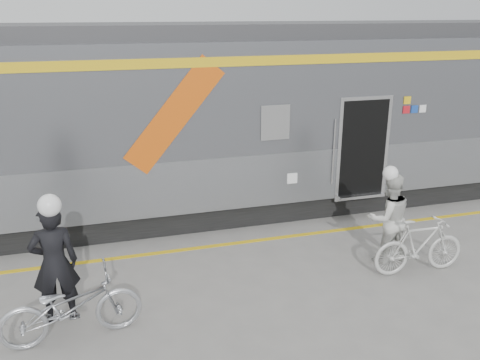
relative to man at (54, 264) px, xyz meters
name	(u,v)px	position (x,y,z in m)	size (l,w,h in m)	color
ground	(234,307)	(2.55, -0.41, -0.91)	(90.00, 90.00, 0.00)	slate
train	(244,118)	(3.96, 3.78, 1.14)	(24.00, 3.17, 4.10)	black
safety_strip	(204,247)	(2.55, 1.74, -0.91)	(24.00, 0.12, 0.01)	gold
man	(54,264)	(0.00, 0.00, 0.00)	(0.67, 0.44, 1.83)	black
bicycle_left	(71,307)	(0.20, -0.55, -0.41)	(0.67, 1.91, 1.01)	#AFB1B7
woman	(388,218)	(5.62, 0.30, -0.08)	(0.81, 0.63, 1.66)	beige
bicycle_right	(419,246)	(5.92, -0.25, -0.41)	(0.47, 1.67, 1.01)	#BABAB5
helmet_man	(45,193)	(0.00, 0.00, 1.07)	(0.32, 0.32, 0.32)	white
helmet_woman	(394,167)	(5.62, 0.30, 0.88)	(0.27, 0.27, 0.27)	white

